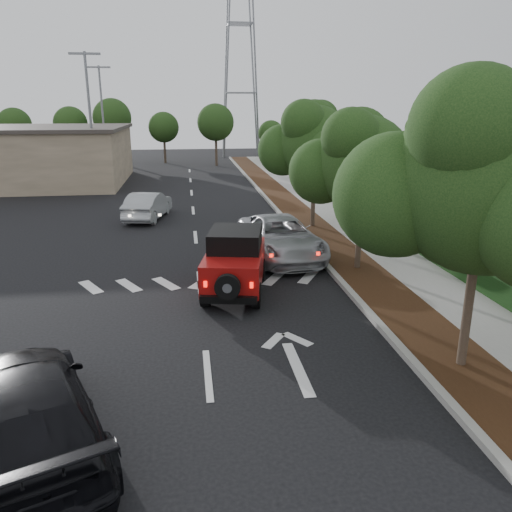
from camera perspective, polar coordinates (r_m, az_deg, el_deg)
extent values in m
plane|color=black|center=(11.22, -5.53, -13.31)|extent=(120.00, 120.00, 0.00)
cube|color=#9E9B93|center=(22.94, 4.64, 2.75)|extent=(0.20, 70.00, 0.15)
cube|color=black|center=(23.17, 7.06, 2.78)|extent=(1.80, 70.00, 0.12)
cube|color=gray|center=(23.73, 11.50, 2.90)|extent=(2.00, 70.00, 0.12)
cube|color=black|center=(24.15, 14.69, 3.75)|extent=(0.80, 70.00, 0.80)
cylinder|color=black|center=(16.78, -4.48, -1.46)|extent=(0.41, 0.79, 0.75)
cylinder|color=black|center=(16.65, 0.51, -1.57)|extent=(0.41, 0.79, 0.75)
cylinder|color=black|center=(14.59, -5.74, -4.35)|extent=(0.41, 0.79, 0.75)
cylinder|color=black|center=(14.43, 0.01, -4.50)|extent=(0.41, 0.79, 0.75)
cube|color=#9A0F0E|center=(15.42, -2.43, -1.07)|extent=(2.34, 3.73, 0.94)
cube|color=black|center=(15.48, -2.36, 1.95)|extent=(1.90, 2.17, 0.60)
cube|color=#9A0F0E|center=(16.70, -1.97, 0.07)|extent=(1.65, 1.24, 0.77)
cube|color=black|center=(13.88, -3.18, -5.01)|extent=(1.60, 0.48, 0.21)
cylinder|color=black|center=(13.60, -3.27, -3.56)|extent=(0.74, 0.34, 0.71)
cube|color=#FF190C|center=(13.87, -5.81, -3.23)|extent=(0.10, 0.06, 0.17)
cube|color=#FF190C|center=(13.72, -0.52, -3.36)|extent=(0.10, 0.06, 0.17)
imported|color=#A9ABB1|center=(19.19, 2.82, 2.12)|extent=(3.03, 5.72, 1.53)
imported|color=black|center=(9.44, -24.95, -15.83)|extent=(4.03, 5.73, 1.54)
imported|color=#A2A5A9|center=(26.39, -12.26, 5.66)|extent=(2.37, 4.47, 1.40)
imported|color=#B4B7BC|center=(37.17, -23.86, 7.70)|extent=(4.05, 2.05, 1.32)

